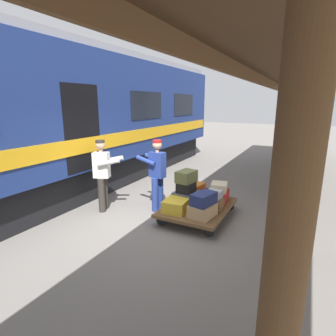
{
  "coord_description": "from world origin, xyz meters",
  "views": [
    {
      "loc": [
        -2.42,
        4.62,
        2.54
      ],
      "look_at": [
        0.22,
        -0.41,
        1.15
      ],
      "focal_mm": 28.72,
      "sensor_mm": 36.0,
      "label": 1
    }
  ],
  "objects_px": {
    "luggage_cart": "(198,207)",
    "suitcase_red_plastic": "(218,196)",
    "suitcase_yellow_case": "(176,205)",
    "suitcase_orange_carryall": "(194,186)",
    "suitcase_maroon_trunk": "(194,193)",
    "train_car": "(39,122)",
    "suitcase_black_hardshell": "(186,187)",
    "suitcase_tan_vintage": "(203,210)",
    "suitcase_brown_leather": "(211,204)",
    "suitcase_navy_fabric": "(204,199)",
    "suitcase_slate_roller": "(186,198)",
    "porter_in_overalls": "(157,173)",
    "suitcase_olive_duffel": "(186,176)",
    "suitcase_cream_canvas": "(219,187)",
    "suitcase_gray_aluminum": "(212,196)",
    "porter_by_door": "(103,173)"
  },
  "relations": [
    {
      "from": "suitcase_maroon_trunk",
      "to": "suitcase_tan_vintage",
      "type": "relative_size",
      "value": 1.08
    },
    {
      "from": "suitcase_gray_aluminum",
      "to": "train_car",
      "type": "bearing_deg",
      "value": 9.02
    },
    {
      "from": "suitcase_brown_leather",
      "to": "suitcase_orange_carryall",
      "type": "bearing_deg",
      "value": -40.38
    },
    {
      "from": "suitcase_gray_aluminum",
      "to": "suitcase_red_plastic",
      "type": "bearing_deg",
      "value": -87.96
    },
    {
      "from": "suitcase_brown_leather",
      "to": "suitcase_red_plastic",
      "type": "bearing_deg",
      "value": -90.0
    },
    {
      "from": "luggage_cart",
      "to": "porter_in_overalls",
      "type": "distance_m",
      "value": 1.26
    },
    {
      "from": "suitcase_olive_duffel",
      "to": "suitcase_slate_roller",
      "type": "bearing_deg",
      "value": -32.46
    },
    {
      "from": "luggage_cart",
      "to": "suitcase_yellow_case",
      "type": "distance_m",
      "value": 0.61
    },
    {
      "from": "suitcase_yellow_case",
      "to": "suitcase_orange_carryall",
      "type": "distance_m",
      "value": 1.04
    },
    {
      "from": "suitcase_black_hardshell",
      "to": "suitcase_maroon_trunk",
      "type": "bearing_deg",
      "value": -87.84
    },
    {
      "from": "suitcase_yellow_case",
      "to": "suitcase_olive_duffel",
      "type": "distance_m",
      "value": 0.72
    },
    {
      "from": "porter_in_overalls",
      "to": "suitcase_cream_canvas",
      "type": "bearing_deg",
      "value": -159.63
    },
    {
      "from": "suitcase_maroon_trunk",
      "to": "suitcase_cream_canvas",
      "type": "bearing_deg",
      "value": 178.73
    },
    {
      "from": "suitcase_gray_aluminum",
      "to": "suitcase_maroon_trunk",
      "type": "bearing_deg",
      "value": -39.5
    },
    {
      "from": "suitcase_orange_carryall",
      "to": "porter_by_door",
      "type": "bearing_deg",
      "value": 32.24
    },
    {
      "from": "suitcase_cream_canvas",
      "to": "suitcase_orange_carryall",
      "type": "height_order",
      "value": "suitcase_cream_canvas"
    },
    {
      "from": "suitcase_maroon_trunk",
      "to": "porter_by_door",
      "type": "height_order",
      "value": "porter_by_door"
    },
    {
      "from": "suitcase_yellow_case",
      "to": "suitcase_olive_duffel",
      "type": "bearing_deg",
      "value": -91.24
    },
    {
      "from": "train_car",
      "to": "suitcase_olive_duffel",
      "type": "distance_m",
      "value": 4.05
    },
    {
      "from": "train_car",
      "to": "suitcase_orange_carryall",
      "type": "bearing_deg",
      "value": -162.12
    },
    {
      "from": "porter_in_overalls",
      "to": "porter_by_door",
      "type": "bearing_deg",
      "value": 29.49
    },
    {
      "from": "suitcase_slate_roller",
      "to": "porter_in_overalls",
      "type": "xyz_separation_m",
      "value": [
        0.75,
        0.02,
        0.5
      ]
    },
    {
      "from": "luggage_cart",
      "to": "suitcase_red_plastic",
      "type": "height_order",
      "value": "suitcase_red_plastic"
    },
    {
      "from": "suitcase_maroon_trunk",
      "to": "suitcase_navy_fabric",
      "type": "bearing_deg",
      "value": 121.29
    },
    {
      "from": "suitcase_red_plastic",
      "to": "suitcase_cream_canvas",
      "type": "bearing_deg",
      "value": 149.8
    },
    {
      "from": "suitcase_tan_vintage",
      "to": "suitcase_black_hardshell",
      "type": "bearing_deg",
      "value": -39.4
    },
    {
      "from": "suitcase_yellow_case",
      "to": "suitcase_tan_vintage",
      "type": "xyz_separation_m",
      "value": [
        -0.6,
        0.0,
        0.0
      ]
    },
    {
      "from": "suitcase_black_hardshell",
      "to": "suitcase_olive_duffel",
      "type": "relative_size",
      "value": 0.82
    },
    {
      "from": "train_car",
      "to": "suitcase_black_hardshell",
      "type": "height_order",
      "value": "train_car"
    },
    {
      "from": "suitcase_red_plastic",
      "to": "suitcase_black_hardshell",
      "type": "height_order",
      "value": "suitcase_black_hardshell"
    },
    {
      "from": "suitcase_slate_roller",
      "to": "porter_in_overalls",
      "type": "relative_size",
      "value": 0.32
    },
    {
      "from": "suitcase_yellow_case",
      "to": "suitcase_navy_fabric",
      "type": "xyz_separation_m",
      "value": [
        -0.61,
        -0.0,
        0.26
      ]
    },
    {
      "from": "suitcase_black_hardshell",
      "to": "suitcase_olive_duffel",
      "type": "bearing_deg",
      "value": -68.11
    },
    {
      "from": "suitcase_yellow_case",
      "to": "porter_in_overalls",
      "type": "distance_m",
      "value": 1.03
    },
    {
      "from": "luggage_cart",
      "to": "suitcase_maroon_trunk",
      "type": "bearing_deg",
      "value": -59.37
    },
    {
      "from": "suitcase_red_plastic",
      "to": "suitcase_black_hardshell",
      "type": "xyz_separation_m",
      "value": [
        0.58,
        0.54,
        0.28
      ]
    },
    {
      "from": "suitcase_gray_aluminum",
      "to": "suitcase_slate_roller",
      "type": "bearing_deg",
      "value": -0.28
    },
    {
      "from": "porter_by_door",
      "to": "suitcase_red_plastic",
      "type": "bearing_deg",
      "value": -154.92
    },
    {
      "from": "suitcase_brown_leather",
      "to": "suitcase_gray_aluminum",
      "type": "height_order",
      "value": "suitcase_gray_aluminum"
    },
    {
      "from": "suitcase_slate_roller",
      "to": "suitcase_gray_aluminum",
      "type": "bearing_deg",
      "value": 179.72
    },
    {
      "from": "suitcase_black_hardshell",
      "to": "suitcase_yellow_case",
      "type": "bearing_deg",
      "value": 87.56
    },
    {
      "from": "suitcase_yellow_case",
      "to": "suitcase_navy_fabric",
      "type": "bearing_deg",
      "value": -179.76
    },
    {
      "from": "suitcase_tan_vintage",
      "to": "suitcase_black_hardshell",
      "type": "height_order",
      "value": "suitcase_black_hardshell"
    },
    {
      "from": "suitcase_yellow_case",
      "to": "suitcase_black_hardshell",
      "type": "distance_m",
      "value": 0.55
    },
    {
      "from": "suitcase_slate_roller",
      "to": "luggage_cart",
      "type": "bearing_deg",
      "value": 180.0
    },
    {
      "from": "suitcase_brown_leather",
      "to": "suitcase_olive_duffel",
      "type": "xyz_separation_m",
      "value": [
        0.59,
        0.01,
        0.55
      ]
    },
    {
      "from": "suitcase_maroon_trunk",
      "to": "porter_in_overalls",
      "type": "distance_m",
      "value": 1.07
    },
    {
      "from": "train_car",
      "to": "suitcase_black_hardshell",
      "type": "relative_size",
      "value": 41.79
    },
    {
      "from": "luggage_cart",
      "to": "suitcase_navy_fabric",
      "type": "distance_m",
      "value": 0.73
    },
    {
      "from": "suitcase_brown_leather",
      "to": "porter_by_door",
      "type": "height_order",
      "value": "porter_by_door"
    }
  ]
}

